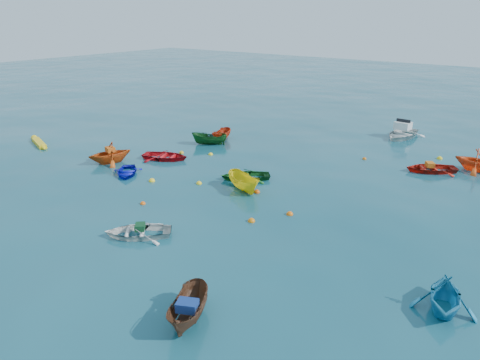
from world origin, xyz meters
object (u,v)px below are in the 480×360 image
Objects in this scene: dinghy_white_near at (139,236)px; dinghy_blue_sw at (127,174)px; kayak_yellow at (39,145)px; motorboat_white at (401,137)px.

dinghy_blue_sw is at bearing -168.00° from dinghy_white_near.
dinghy_white_near is 19.07m from kayak_yellow.
dinghy_white_near is 0.75× the size of motorboat_white.
motorboat_white is (3.78, 25.13, 0.00)m from dinghy_white_near.
dinghy_blue_sw is 0.64× the size of motorboat_white.
dinghy_blue_sw is 10.95m from kayak_yellow.
dinghy_white_near is at bearing -88.35° from kayak_yellow.
dinghy_white_near is (7.18, -5.42, 0.00)m from dinghy_blue_sw.
kayak_yellow is (-18.12, 5.95, 0.00)m from dinghy_white_near.
kayak_yellow is 29.11m from motorboat_white.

